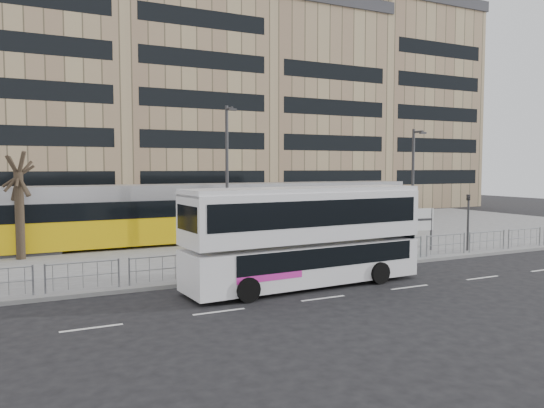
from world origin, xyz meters
name	(u,v)px	position (x,y,z in m)	size (l,w,h in m)	color
ground	(314,274)	(0.00, 0.00, 0.00)	(120.00, 120.00, 0.00)	black
plaza	(219,239)	(0.00, 12.00, 0.07)	(64.00, 24.00, 0.15)	slate
kerb	(313,272)	(0.00, 0.05, 0.07)	(64.00, 0.25, 0.17)	gray
building_row	(155,87)	(1.55, 34.27, 12.91)	(70.40, 18.40, 31.20)	maroon
pedestrian_barrier	(345,247)	(2.00, 0.50, 0.98)	(32.07, 0.07, 1.10)	gray
road_markings	(389,290)	(1.00, -4.00, 0.01)	(62.00, 0.12, 0.01)	white
double_decker_bus	(305,233)	(-1.61, -2.00, 2.13)	(9.97, 2.95, 3.94)	white
tram	(199,213)	(-1.64, 11.06, 1.93)	(30.16, 3.46, 3.55)	gold
station_sign	(417,222)	(7.85, 2.20, 1.76)	(2.02, 0.34, 2.32)	#2D2D30
ad_panel	(401,235)	(6.42, 1.79, 1.13)	(0.86, 0.36, 1.67)	#2D2D30
pedestrian	(312,225)	(4.81, 8.28, 1.10)	(0.69, 0.46, 1.91)	black
traffic_light_west	(260,224)	(-1.84, 1.68, 2.12)	(0.20, 0.22, 3.10)	#2D2D30
traffic_light_east	(468,215)	(10.45, 1.07, 2.12)	(0.21, 0.24, 3.10)	#2D2D30
lamp_post_west	(227,170)	(-0.93, 8.08, 4.55)	(0.45, 1.04, 8.05)	#2D2D30
lamp_post_east	(413,178)	(11.53, 6.75, 4.04)	(0.45, 1.04, 7.05)	#2D2D30
bare_tree	(17,149)	(-11.65, 8.94, 5.61)	(3.89, 3.89, 7.26)	black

